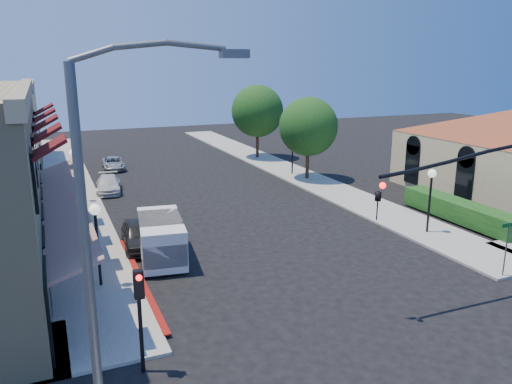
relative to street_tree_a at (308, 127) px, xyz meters
name	(u,v)px	position (x,y,z in m)	size (l,w,h in m)	color
ground	(393,340)	(-8.80, -22.00, -4.19)	(120.00, 120.00, 0.00)	black
sidewalk_left	(69,186)	(-17.55, 5.00, -4.13)	(3.50, 50.00, 0.12)	gray
sidewalk_right	(279,167)	(-0.05, 5.00, -4.13)	(3.50, 50.00, 0.12)	gray
curb_red_strip	(140,281)	(-15.70, -14.00, -4.19)	(0.25, 10.00, 0.06)	maroon
hedge	(458,221)	(2.90, -13.00, -4.19)	(1.40, 8.00, 1.10)	#154012
street_tree_a	(308,127)	(0.00, 0.00, 0.00)	(4.56, 4.56, 6.48)	black
street_tree_b	(257,111)	(0.00, 10.00, 0.35)	(4.94, 4.94, 7.02)	black
signal_mast_arm	(499,194)	(-2.94, -20.50, -0.11)	(8.01, 0.39, 6.00)	black
secondary_signal	(140,302)	(-16.80, -20.59, -1.88)	(0.28, 0.42, 3.32)	black
cobra_streetlight	(105,252)	(-17.95, -24.00, 1.07)	(3.60, 0.25, 9.31)	#595B5E
street_name_sign	(507,241)	(-1.30, -19.80, -2.50)	(0.80, 0.06, 2.50)	#595B5E
lamppost_left_near	(96,224)	(-17.30, -14.00, -1.46)	(0.44, 0.44, 3.57)	black
lamppost_left_far	(73,162)	(-17.30, 0.00, -1.46)	(0.44, 0.44, 3.57)	black
lamppost_right_near	(431,185)	(-0.30, -14.00, -1.46)	(0.44, 0.44, 3.57)	black
lamppost_right_far	(293,142)	(-0.30, 2.00, -1.46)	(0.44, 0.44, 3.57)	black
white_van	(161,236)	(-14.31, -12.00, -3.05)	(2.53, 4.70, 1.98)	white
parked_car_a	(139,235)	(-15.00, -10.00, -3.52)	(1.60, 3.97, 1.35)	black
parked_car_b	(162,225)	(-13.60, -9.00, -3.51)	(1.44, 4.14, 1.37)	#A4A6A9
parked_car_c	(108,184)	(-15.00, 2.04, -3.61)	(1.63, 4.01, 1.16)	silver
parked_car_d	(113,163)	(-13.60, 10.00, -3.66)	(1.78, 3.87, 1.08)	#ABAEB0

